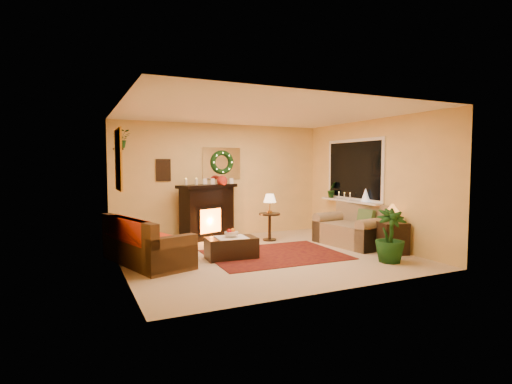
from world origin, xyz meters
name	(u,v)px	position (x,y,z in m)	size (l,w,h in m)	color
floor	(264,255)	(0.00, 0.00, 0.00)	(5.00, 5.00, 0.00)	beige
ceiling	(264,113)	(0.00, 0.00, 2.60)	(5.00, 5.00, 0.00)	white
wall_back	(221,180)	(0.00, 2.25, 1.30)	(5.00, 5.00, 0.00)	#EFD88C
wall_front	(340,193)	(0.00, -2.25, 1.30)	(5.00, 5.00, 0.00)	#EFD88C
wall_left	(120,189)	(-2.50, 0.00, 1.30)	(4.50, 4.50, 0.00)	#EFD88C
wall_right	(372,182)	(2.50, 0.00, 1.30)	(4.50, 4.50, 0.00)	#EFD88C
area_rug	(275,254)	(0.21, -0.03, 0.01)	(2.43, 1.82, 0.01)	#580B08
sofa	(147,238)	(-2.04, 0.34, 0.43)	(0.82, 1.85, 0.80)	brown
red_throw	(142,236)	(-2.11, 0.47, 0.46)	(0.76, 1.24, 0.02)	red
fireplace	(207,214)	(-0.42, 2.04, 0.55)	(1.26, 0.40, 1.15)	black
poinsettia	(222,181)	(-0.08, 1.98, 1.30)	(0.24, 0.24, 0.24)	#B1261A
mantel_candle_a	(186,183)	(-0.90, 2.05, 1.26)	(0.06, 0.06, 0.18)	beige
mantel_candle_b	(196,183)	(-0.68, 2.01, 1.26)	(0.06, 0.06, 0.19)	white
mantel_mirror	(222,163)	(0.00, 2.23, 1.70)	(0.92, 0.02, 0.72)	white
wreath	(222,162)	(0.00, 2.19, 1.72)	(0.55, 0.55, 0.11)	#194719
wall_art	(163,170)	(-1.35, 2.23, 1.55)	(0.32, 0.03, 0.48)	#381E11
gold_mirror	(118,160)	(-2.48, 0.30, 1.75)	(0.03, 0.84, 1.00)	gold
hanging_plant	(122,148)	(-2.34, 1.05, 1.97)	(0.33, 0.28, 0.36)	#194719
loveseat	(351,225)	(2.06, 0.09, 0.42)	(0.86, 1.48, 0.86)	tan
window_frame	(354,170)	(2.48, 0.55, 1.55)	(0.03, 1.86, 1.36)	white
window_glass	(354,170)	(2.47, 0.55, 1.55)	(0.02, 1.70, 1.22)	black
window_sill	(350,201)	(2.38, 0.55, 0.87)	(0.22, 1.86, 0.04)	white
mini_tree	(366,195)	(2.40, 0.07, 1.04)	(0.18, 0.18, 0.27)	white
sill_plant	(332,189)	(2.38, 1.23, 1.08)	(0.27, 0.22, 0.49)	#1A441B
side_table_round	(270,226)	(0.75, 1.26, 0.33)	(0.46, 0.46, 0.60)	#35140E
lamp_cream	(270,201)	(0.77, 1.28, 0.88)	(0.28, 0.28, 0.43)	#FFD7A0
end_table_square	(392,239)	(2.26, -0.85, 0.27)	(0.48, 0.48, 0.59)	#332212
lamp_tiffany	(392,214)	(2.28, -0.84, 0.74)	(0.26, 0.26, 0.39)	yellow
coffee_table	(231,247)	(-0.63, 0.05, 0.21)	(0.89, 0.49, 0.37)	black
fruit_bowl	(231,233)	(-0.63, 0.04, 0.45)	(0.25, 0.25, 0.06)	white
floor_palm	(390,236)	(1.74, -1.36, 0.45)	(1.54, 1.54, 2.74)	#183413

